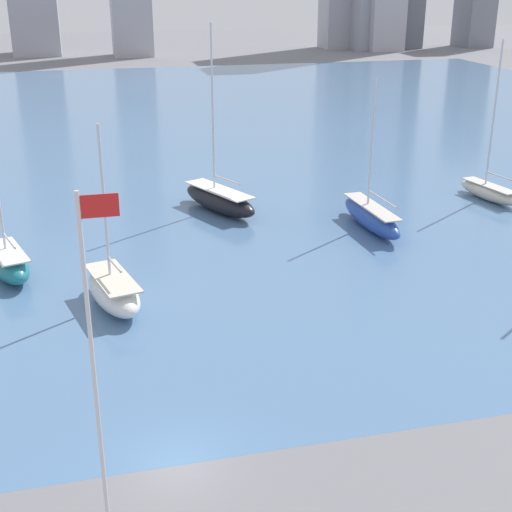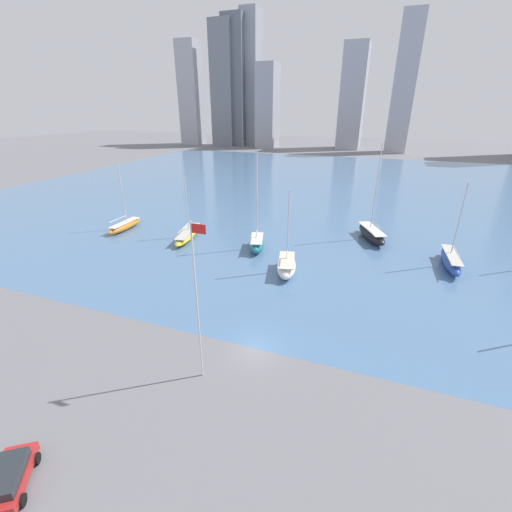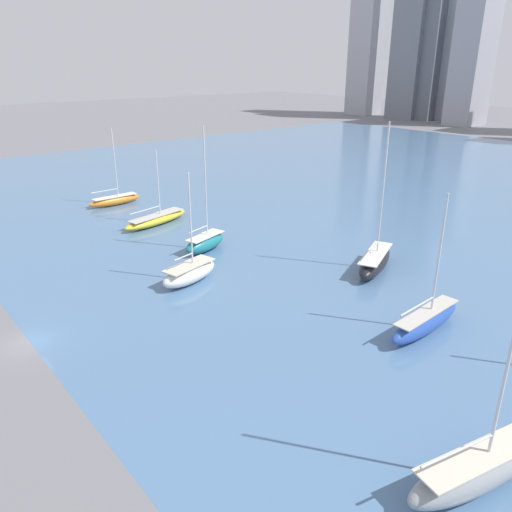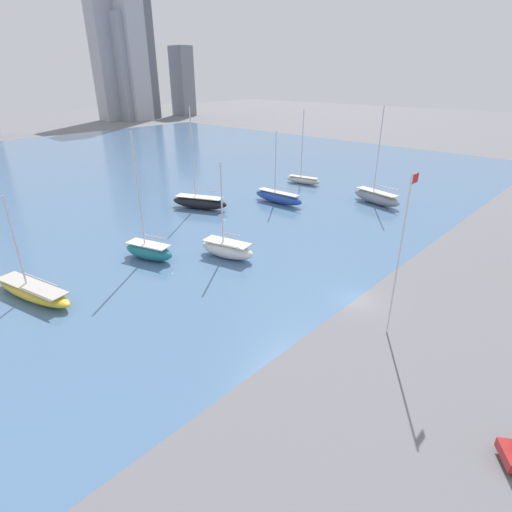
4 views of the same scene
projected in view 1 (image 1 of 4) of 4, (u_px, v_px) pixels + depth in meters
The scene contains 8 objects.
ground_plane at pixel (179, 465), 30.39m from camera, with size 500.00×500.00×0.00m, color slate.
harbor_water at pixel (102, 134), 93.54m from camera, with size 180.00×140.00×0.00m.
flag_pole at pixel (97, 384), 22.63m from camera, with size 1.24×0.14×13.79m.
sailboat_cream at pixel (489, 190), 65.85m from camera, with size 3.09×7.64×14.30m.
sailboat_white at pixel (114, 291), 44.57m from camera, with size 4.14×7.52×11.47m.
sailboat_black at pixel (219, 199), 62.55m from camera, with size 6.22×9.76×15.89m.
sailboat_teal at pixel (9, 262), 48.90m from camera, with size 4.10×7.00×14.76m.
sailboat_blue at pixel (371, 216), 58.26m from camera, with size 2.34×9.79×12.00m.
Camera 1 is at (-2.81, -25.01, 19.52)m, focal length 50.00 mm.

